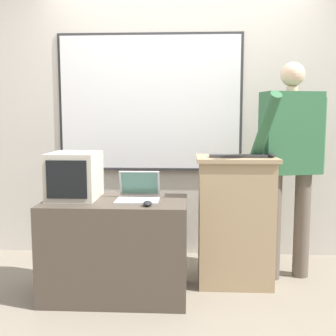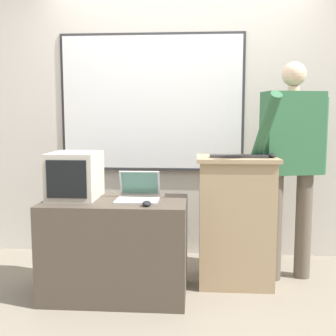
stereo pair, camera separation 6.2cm
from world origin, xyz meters
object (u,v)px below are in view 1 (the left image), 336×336
(lectern_podium, at_px, (235,220))
(wireless_keyboard, at_px, (238,156))
(crt_monitor, at_px, (75,175))
(side_desk, at_px, (116,248))
(computer_mouse_by_laptop, at_px, (148,204))
(computer_mouse_by_keyboard, at_px, (271,155))
(laptop, at_px, (139,191))
(person_presenter, at_px, (290,154))

(lectern_podium, relative_size, wireless_keyboard, 2.32)
(wireless_keyboard, height_order, crt_monitor, crt_monitor)
(side_desk, xyz_separation_m, computer_mouse_by_laptop, (0.25, -0.18, 0.37))
(crt_monitor, bearing_deg, computer_mouse_by_keyboard, 6.73)
(lectern_podium, height_order, laptop, lectern_podium)
(lectern_podium, xyz_separation_m, crt_monitor, (-1.21, -0.23, 0.38))
(computer_mouse_by_laptop, distance_m, crt_monitor, 0.64)
(wireless_keyboard, distance_m, computer_mouse_by_laptop, 0.83)
(lectern_podium, distance_m, computer_mouse_by_laptop, 0.84)
(lectern_podium, relative_size, side_desk, 0.97)
(wireless_keyboard, relative_size, crt_monitor, 1.03)
(lectern_podium, xyz_separation_m, wireless_keyboard, (0.01, -0.06, 0.51))
(computer_mouse_by_laptop, height_order, crt_monitor, crt_monitor)
(computer_mouse_by_laptop, relative_size, computer_mouse_by_keyboard, 1.00)
(computer_mouse_by_keyboard, bearing_deg, side_desk, -168.34)
(person_presenter, height_order, laptop, person_presenter)
(side_desk, relative_size, computer_mouse_by_laptop, 10.36)
(lectern_podium, relative_size, computer_mouse_by_keyboard, 10.09)
(laptop, distance_m, computer_mouse_by_laptop, 0.26)
(side_desk, relative_size, person_presenter, 0.59)
(person_presenter, bearing_deg, side_desk, -175.98)
(side_desk, distance_m, computer_mouse_by_laptop, 0.49)
(lectern_podium, distance_m, wireless_keyboard, 0.52)
(laptop, bearing_deg, computer_mouse_by_keyboard, 10.35)
(lectern_podium, distance_m, side_desk, 0.96)
(laptop, height_order, computer_mouse_by_keyboard, computer_mouse_by_keyboard)
(person_presenter, relative_size, laptop, 5.66)
(person_presenter, bearing_deg, laptop, -176.30)
(lectern_podium, bearing_deg, side_desk, -161.53)
(person_presenter, relative_size, computer_mouse_by_laptop, 17.43)
(person_presenter, xyz_separation_m, computer_mouse_by_laptop, (-1.09, -0.59, -0.29))
(laptop, xyz_separation_m, computer_mouse_by_laptop, (0.09, -0.24, -0.04))
(lectern_podium, xyz_separation_m, side_desk, (-0.90, -0.30, -0.15))
(lectern_podium, xyz_separation_m, person_presenter, (0.44, 0.11, 0.51))
(side_desk, xyz_separation_m, person_presenter, (1.34, 0.41, 0.66))
(computer_mouse_by_keyboard, bearing_deg, computer_mouse_by_laptop, -154.93)
(laptop, xyz_separation_m, computer_mouse_by_keyboard, (0.99, 0.18, 0.25))
(lectern_podium, distance_m, computer_mouse_by_keyboard, 0.58)
(computer_mouse_by_laptop, xyz_separation_m, crt_monitor, (-0.57, 0.25, 0.15))
(wireless_keyboard, bearing_deg, crt_monitor, -171.90)
(laptop, height_order, crt_monitor, crt_monitor)
(person_presenter, distance_m, computer_mouse_by_keyboard, 0.25)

